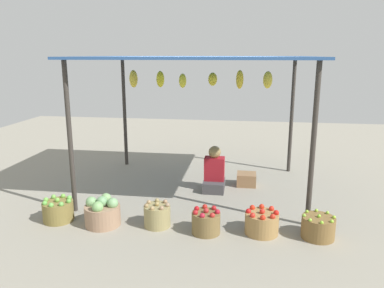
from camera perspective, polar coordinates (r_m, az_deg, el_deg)
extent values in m
plane|color=gray|center=(6.61, 0.81, -6.72)|extent=(14.00, 14.00, 0.00)
cylinder|color=#38332D|center=(5.64, -18.17, 0.78)|extent=(0.07, 0.07, 2.22)
cylinder|color=#38332D|center=(5.14, 18.02, -0.41)|extent=(0.07, 0.07, 2.22)
cylinder|color=#38332D|center=(7.89, -10.27, 4.71)|extent=(0.07, 0.07, 2.22)
cylinder|color=#38332D|center=(7.54, 15.00, 4.06)|extent=(0.07, 0.07, 2.22)
cube|color=#305996|center=(6.21, 0.88, 13.08)|extent=(3.68, 2.77, 0.04)
ellipsoid|color=yellow|center=(6.74, -8.94, 9.83)|extent=(0.15, 0.15, 0.30)
ellipsoid|color=yellow|center=(6.58, -4.87, 9.85)|extent=(0.14, 0.14, 0.28)
ellipsoid|color=yellow|center=(6.16, -1.44, 9.66)|extent=(0.12, 0.12, 0.23)
ellipsoid|color=gold|center=(6.56, 3.19, 9.87)|extent=(0.15, 0.15, 0.23)
ellipsoid|color=yellow|center=(6.53, 7.32, 9.77)|extent=(0.13, 0.13, 0.32)
ellipsoid|color=yellow|center=(6.49, 11.51, 9.59)|extent=(0.15, 0.15, 0.29)
cube|color=#413F42|center=(6.47, 3.38, -6.37)|extent=(0.36, 0.44, 0.18)
cube|color=maroon|center=(6.42, 3.45, -3.79)|extent=(0.34, 0.22, 0.40)
sphere|color=olive|center=(6.34, 3.49, -1.25)|extent=(0.21, 0.21, 0.21)
cylinder|color=olive|center=(5.66, -19.79, -9.63)|extent=(0.42, 0.42, 0.28)
sphere|color=#70AF45|center=(5.60, -19.92, -8.05)|extent=(0.07, 0.07, 0.07)
sphere|color=#64AB44|center=(5.52, -18.34, -8.29)|extent=(0.07, 0.07, 0.07)
sphere|color=#6BBB4E|center=(5.65, -18.25, -7.81)|extent=(0.07, 0.07, 0.07)
sphere|color=#70B043|center=(5.74, -19.12, -7.52)|extent=(0.07, 0.07, 0.07)
sphere|color=#6EAD49|center=(5.75, -20.42, -7.58)|extent=(0.07, 0.07, 0.07)
sphere|color=#6BB246|center=(5.68, -21.45, -7.94)|extent=(0.07, 0.07, 0.07)
sphere|color=#62B046|center=(5.56, -21.61, -8.42)|extent=(0.07, 0.07, 0.07)
sphere|color=#66AC49|center=(5.46, -20.76, -8.74)|extent=(0.07, 0.07, 0.07)
sphere|color=#67AB4B|center=(5.45, -19.38, -8.69)|extent=(0.07, 0.07, 0.07)
cylinder|color=#9B785D|center=(5.35, -13.51, -10.55)|extent=(0.48, 0.48, 0.28)
sphere|color=#70A06A|center=(5.27, -13.63, -8.55)|extent=(0.15, 0.15, 0.15)
sphere|color=#7AAA6E|center=(5.22, -12.05, -8.85)|extent=(0.15, 0.15, 0.15)
sphere|color=#7EA966|center=(5.41, -13.02, -8.12)|extent=(0.15, 0.15, 0.15)
sphere|color=#7AA86A|center=(5.33, -15.15, -8.56)|extent=(0.15, 0.15, 0.15)
sphere|color=#7AAB64|center=(5.15, -14.25, -9.32)|extent=(0.15, 0.15, 0.15)
cylinder|color=#958756|center=(5.19, -5.35, -10.88)|extent=(0.36, 0.36, 0.30)
sphere|color=#9E854D|center=(5.12, -5.39, -9.12)|extent=(0.06, 0.06, 0.06)
sphere|color=#967B5F|center=(5.09, -3.79, -9.30)|extent=(0.06, 0.06, 0.06)
sphere|color=#9A7656|center=(5.21, -4.12, -8.78)|extent=(0.06, 0.06, 0.06)
sphere|color=#948152|center=(5.26, -5.37, -8.58)|extent=(0.06, 0.06, 0.06)
sphere|color=#A0825C|center=(5.21, -6.64, -8.82)|extent=(0.06, 0.06, 0.06)
sphere|color=#977B51|center=(5.10, -7.00, -9.34)|extent=(0.06, 0.06, 0.06)
sphere|color=#987A4E|center=(5.01, -6.14, -9.77)|extent=(0.06, 0.06, 0.06)
sphere|color=#977657|center=(5.00, -4.68, -9.75)|extent=(0.06, 0.06, 0.06)
cylinder|color=brown|center=(4.99, 2.15, -11.93)|extent=(0.38, 0.38, 0.28)
sphere|color=#B42629|center=(4.92, 2.17, -10.15)|extent=(0.07, 0.07, 0.07)
sphere|color=#B01829|center=(4.92, 3.90, -10.31)|extent=(0.07, 0.07, 0.07)
sphere|color=#A91A1E|center=(5.02, 3.37, -9.75)|extent=(0.07, 0.07, 0.07)
sphere|color=#AE211B|center=(5.06, 1.97, -9.56)|extent=(0.07, 0.07, 0.07)
sphere|color=red|center=(5.00, 0.72, -9.85)|extent=(0.07, 0.07, 0.07)
sphere|color=#AB1B1F|center=(4.88, 0.51, -10.44)|extent=(0.07, 0.07, 0.07)
sphere|color=#AE1C2D|center=(4.80, 1.58, -10.89)|extent=(0.07, 0.07, 0.07)
sphere|color=#B02723|center=(4.81, 3.12, -10.83)|extent=(0.07, 0.07, 0.07)
cylinder|color=#9B7744|center=(5.06, 10.62, -11.84)|extent=(0.44, 0.44, 0.28)
sphere|color=red|center=(5.00, 10.70, -10.10)|extent=(0.07, 0.07, 0.07)
sphere|color=red|center=(5.01, 12.76, -10.22)|extent=(0.07, 0.07, 0.07)
sphere|color=red|center=(5.12, 12.07, -9.64)|extent=(0.07, 0.07, 0.07)
sphere|color=red|center=(5.16, 10.62, -9.39)|extent=(0.07, 0.07, 0.07)
sphere|color=red|center=(5.11, 9.22, -9.57)|extent=(0.07, 0.07, 0.07)
sphere|color=red|center=(4.99, 8.63, -10.12)|extent=(0.07, 0.07, 0.07)
sphere|color=red|center=(4.88, 9.25, -10.72)|extent=(0.07, 0.07, 0.07)
sphere|color=red|center=(4.84, 10.77, -11.01)|extent=(0.07, 0.07, 0.07)
sphere|color=red|center=(4.89, 12.25, -10.79)|extent=(0.07, 0.07, 0.07)
cylinder|color=brown|center=(5.13, 18.73, -11.99)|extent=(0.42, 0.42, 0.28)
sphere|color=#85C833|center=(5.07, 18.86, -10.38)|extent=(0.04, 0.04, 0.04)
sphere|color=#95C531|center=(5.11, 20.91, -10.41)|extent=(0.04, 0.04, 0.04)
sphere|color=#89BF38|center=(5.21, 20.03, -9.85)|extent=(0.04, 0.04, 0.04)
sphere|color=#94C13A|center=(5.23, 18.50, -9.62)|extent=(0.04, 0.04, 0.04)
sphere|color=#90C735|center=(5.16, 17.17, -9.84)|extent=(0.04, 0.04, 0.04)
sphere|color=#85C13F|center=(5.04, 16.78, -10.42)|extent=(0.04, 0.04, 0.04)
sphere|color=#87C139|center=(4.93, 17.62, -11.02)|extent=(0.04, 0.04, 0.04)
sphere|color=#89C633|center=(4.90, 19.24, -11.28)|extent=(0.04, 0.04, 0.04)
sphere|color=#8FCB34|center=(4.98, 20.61, -11.01)|extent=(0.04, 0.04, 0.04)
cube|color=olive|center=(6.78, 8.32, -5.37)|extent=(0.34, 0.32, 0.22)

